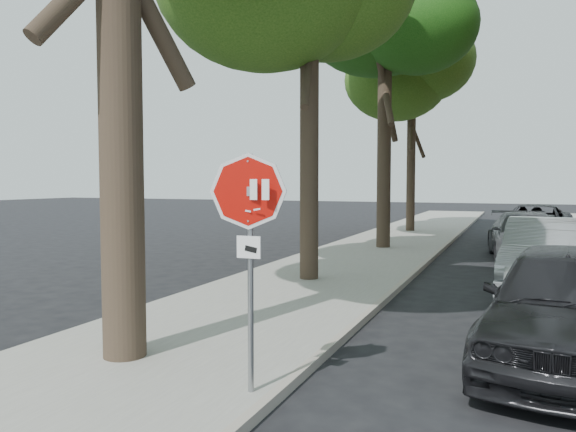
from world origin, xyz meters
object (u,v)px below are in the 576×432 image
stop_sign (249,226)px  car_b (548,256)px  tree_mid_b (386,20)px  car_a (568,305)px  tree_far (412,78)px  car_d (535,224)px  car_c (526,237)px

stop_sign → car_b: bearing=67.2°
tree_mid_b → car_a: (5.02, -11.44, -7.18)m
tree_far → car_a: size_ratio=1.95×
stop_sign → car_d: (3.30, 18.69, -1.19)m
car_d → car_a: bearing=-82.7°
car_a → car_b: car_a is taller
stop_sign → car_c: stop_sign is taller
car_a → car_d: 15.98m
car_a → car_b: bearing=97.5°
tree_mid_b → tree_far: (-0.30, 6.99, -0.78)m
car_c → car_a: bearing=-94.1°
tree_mid_b → car_a: size_ratio=2.17×
tree_mid_b → car_c: bearing=-12.3°
stop_sign → car_a: 4.42m
tree_mid_b → car_d: bearing=42.1°
tree_mid_b → car_d: tree_mid_b is taller
stop_sign → tree_mid_b: tree_mid_b is taller
stop_sign → tree_mid_b: (-1.72, 14.15, 6.05)m
tree_mid_b → car_b: tree_mid_b is taller
stop_sign → car_a: size_ratio=0.55×
car_d → stop_sign: bearing=-92.7°
car_a → car_b: 5.15m
car_a → stop_sign: bearing=-133.2°
tree_far → car_c: tree_far is taller
car_a → car_b: size_ratio=0.97×
tree_far → car_a: tree_far is taller
tree_mid_b → tree_far: size_ratio=1.11×
car_d → tree_far: bearing=162.6°
car_a → car_c: car_a is taller
car_d → tree_mid_b: bearing=-130.6°
car_b → stop_sign: bearing=-108.8°
tree_mid_b → car_d: (5.02, 4.54, -7.24)m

